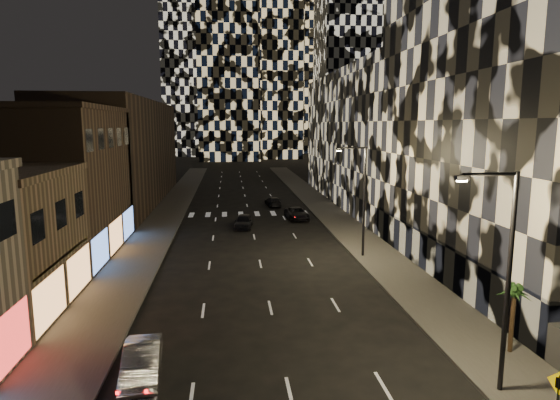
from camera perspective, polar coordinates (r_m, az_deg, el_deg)
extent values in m
cube|color=#47443F|center=(58.18, -13.70, -1.77)|extent=(4.00, 120.00, 0.15)
cube|color=#47443F|center=(58.97, 5.95, -1.41)|extent=(4.00, 120.00, 0.15)
cube|color=#4C4C47|center=(57.94, -11.64, -1.74)|extent=(0.20, 120.00, 0.15)
cube|color=#4C4C47|center=(58.57, 3.94, -1.46)|extent=(0.20, 120.00, 0.15)
cube|color=#4E3C2C|center=(43.03, -26.14, 1.72)|extent=(10.00, 15.00, 12.00)
cube|color=#4E3C2C|center=(68.36, -18.70, 5.47)|extent=(10.00, 40.00, 14.00)
cube|color=#232326|center=(38.31, 29.74, 8.15)|extent=(16.00, 25.00, 22.00)
cube|color=#383838|center=(35.67, 18.35, -6.56)|extent=(0.60, 25.00, 3.00)
cube|color=#232326|center=(67.47, 13.21, 7.37)|extent=(16.00, 40.00, 18.00)
cylinder|color=black|center=(20.87, 26.05, -9.23)|extent=(0.20, 0.20, 9.00)
cylinder|color=black|center=(19.41, 24.22, 2.88)|extent=(2.20, 0.14, 0.14)
cube|color=black|center=(18.89, 21.31, 2.54)|extent=(0.50, 0.25, 0.18)
cube|color=#FFEAB2|center=(18.90, 21.29, 2.18)|extent=(0.35, 0.18, 0.06)
cylinder|color=black|center=(38.75, 10.23, -0.23)|extent=(0.20, 0.20, 9.00)
cylinder|color=black|center=(37.98, 8.82, 6.30)|extent=(2.20, 0.14, 0.14)
cube|color=black|center=(37.72, 7.19, 6.14)|extent=(0.50, 0.25, 0.18)
cube|color=#FFEAB2|center=(37.72, 7.19, 5.95)|extent=(0.35, 0.18, 0.06)
imported|color=#A7A7AC|center=(22.24, -16.48, -18.46)|extent=(1.93, 4.54, 1.46)
imported|color=black|center=(49.83, -4.46, -2.60)|extent=(2.28, 4.47, 1.46)
imported|color=black|center=(62.97, -0.83, -0.18)|extent=(2.16, 4.39, 1.23)
imported|color=black|center=(54.23, 2.08, -1.66)|extent=(2.61, 5.02, 1.35)
cube|color=#E2B000|center=(19.35, 30.90, -18.63)|extent=(0.31, 0.83, 0.86)
cube|color=black|center=(19.34, 30.83, -18.65)|extent=(0.08, 0.21, 0.39)
cylinder|color=#47331E|center=(25.48, 26.44, -13.24)|extent=(0.22, 0.22, 2.89)
sphere|color=#224A1A|center=(24.95, 26.70, -9.87)|extent=(0.63, 0.63, 0.63)
cone|color=#224A1A|center=(25.08, 27.14, -9.91)|extent=(1.26, 0.27, 0.76)
cone|color=#224A1A|center=(25.17, 26.75, -9.81)|extent=(0.99, 1.13, 0.76)
cone|color=#224A1A|center=(25.11, 26.33, -9.83)|extent=(0.51, 1.28, 0.76)
cone|color=#224A1A|center=(24.93, 26.17, -9.95)|extent=(1.24, 0.79, 0.76)
cone|color=#224A1A|center=(24.78, 26.41, -10.09)|extent=(1.24, 0.76, 0.76)
cone|color=#224A1A|center=(24.76, 26.86, -10.13)|extent=(0.54, 1.28, 0.76)
cone|color=#224A1A|center=(24.89, 27.19, -10.06)|extent=(0.97, 1.15, 0.76)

